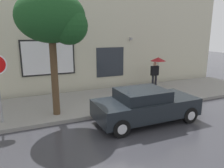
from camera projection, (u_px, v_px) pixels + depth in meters
ground_plane at (122, 125)px, 8.41m from camera, size 60.00×60.00×0.00m
sidewalk at (96, 101)px, 11.07m from camera, size 20.00×4.00×0.15m
building_facade at (80, 33)px, 12.49m from camera, size 20.00×0.67×7.00m
parked_car at (145, 105)px, 8.59m from camera, size 4.11×1.87×1.34m
fire_hydrant at (126, 98)px, 10.20m from camera, size 0.30×0.44×0.73m
pedestrian_with_umbrella at (157, 64)px, 13.04m from camera, size 0.93×0.93×1.89m
street_tree at (55, 20)px, 8.22m from camera, size 2.65×2.25×4.92m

